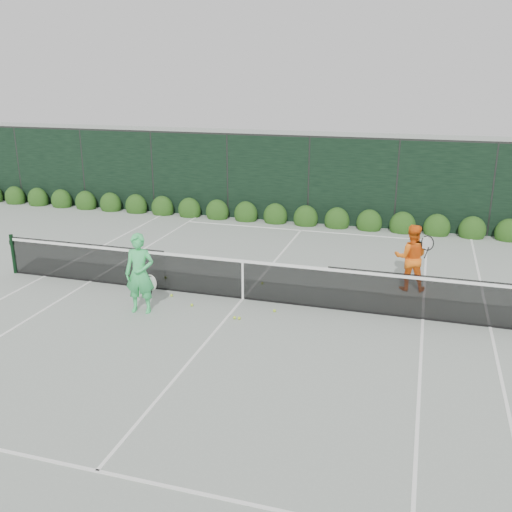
% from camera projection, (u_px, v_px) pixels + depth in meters
% --- Properties ---
extents(ground, '(80.00, 80.00, 0.00)m').
position_uv_depth(ground, '(243.00, 299.00, 13.51)').
color(ground, gray).
rests_on(ground, ground).
extents(tennis_net, '(12.90, 0.10, 1.07)m').
position_uv_depth(tennis_net, '(242.00, 278.00, 13.36)').
color(tennis_net, black).
rests_on(tennis_net, ground).
extents(player_woman, '(0.72, 0.52, 1.81)m').
position_uv_depth(player_woman, '(140.00, 274.00, 12.54)').
color(player_woman, '#3ED46C').
rests_on(player_woman, ground).
extents(player_man, '(0.93, 0.69, 1.65)m').
position_uv_depth(player_man, '(411.00, 257.00, 13.87)').
color(player_man, orange).
rests_on(player_man, ground).
extents(court_lines, '(11.03, 23.83, 0.01)m').
position_uv_depth(court_lines, '(243.00, 299.00, 13.51)').
color(court_lines, white).
rests_on(court_lines, ground).
extents(windscreen_fence, '(32.00, 21.07, 3.06)m').
position_uv_depth(windscreen_fence, '(197.00, 276.00, 10.58)').
color(windscreen_fence, black).
rests_on(windscreen_fence, ground).
extents(hedge_row, '(31.66, 0.65, 0.94)m').
position_uv_depth(hedge_row, '(306.00, 219.00, 19.96)').
color(hedge_row, '#16330E').
rests_on(hedge_row, ground).
extents(tennis_balls, '(3.35, 2.28, 0.07)m').
position_uv_depth(tennis_balls, '(219.00, 300.00, 13.36)').
color(tennis_balls, '#ACD42F').
rests_on(tennis_balls, ground).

